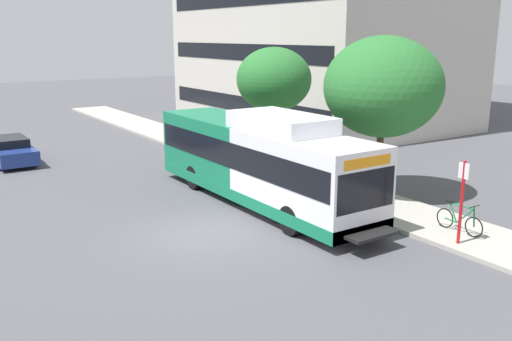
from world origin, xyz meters
TOP-DOWN VIEW (x-y plane):
  - ground_plane at (0.00, 8.00)m, footprint 120.00×120.00m
  - sidewalk_curb at (7.00, 6.00)m, footprint 3.00×56.00m
  - transit_bus at (3.54, 1.86)m, footprint 2.58×12.25m
  - bus_stop_sign_pole at (6.00, -5.42)m, footprint 0.10×0.36m
  - bicycle_parked at (6.86, -4.80)m, footprint 0.52×1.76m
  - street_tree_near_stop at (8.03, -0.06)m, footprint 4.61×4.61m
  - street_tree_mid_block at (8.08, 7.28)m, footprint 3.73×3.73m
  - parked_car_far_lane at (-3.04, 14.71)m, footprint 1.80×4.50m

SIDE VIEW (x-z plane):
  - ground_plane at x=0.00m, z-range 0.00..0.00m
  - sidewalk_curb at x=7.00m, z-range 0.00..0.14m
  - bicycle_parked at x=6.86m, z-range 0.05..1.07m
  - parked_car_far_lane at x=-3.04m, z-range 0.00..1.33m
  - bus_stop_sign_pole at x=6.00m, z-range 0.35..2.95m
  - transit_bus at x=3.54m, z-range -0.12..3.53m
  - street_tree_mid_block at x=8.08m, z-range 1.39..7.07m
  - street_tree_near_stop at x=8.03m, z-range 1.30..7.55m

